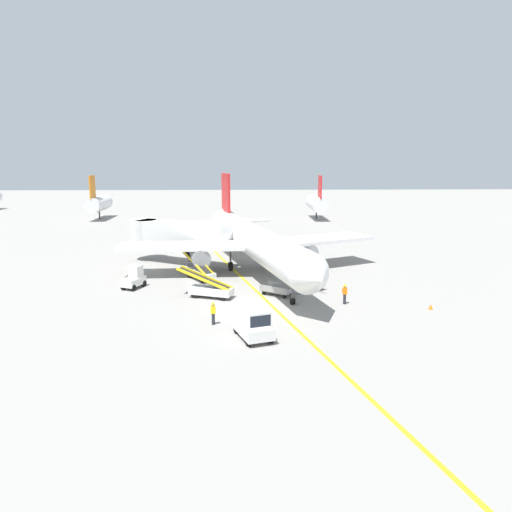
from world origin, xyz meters
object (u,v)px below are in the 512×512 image
(safety_cone_wingtip_left, at_px, (296,260))
(safety_cone_wingtip_right, at_px, (431,307))
(airliner, at_px, (254,241))
(ground_crew_marshaller, at_px, (213,313))
(baggage_tug_near_wing, at_px, (134,278))
(belt_loader_forward_hold, at_px, (200,272))
(jet_bridge, at_px, (173,233))
(belt_loader_aft_hold, at_px, (210,289))
(baggage_cart_empty_trailing, at_px, (278,290))
(ground_crew_wing_walker, at_px, (345,294))
(safety_cone_nose_left, at_px, (344,288))
(safety_cone_nose_right, at_px, (302,261))
(pushback_tug, at_px, (254,325))
(baggage_cart_loaded, at_px, (309,283))

(safety_cone_wingtip_left, bearing_deg, safety_cone_wingtip_right, -64.19)
(airliner, xyz_separation_m, ground_crew_marshaller, (-3.43, -16.46, -2.51))
(baggage_tug_near_wing, xyz_separation_m, belt_loader_forward_hold, (5.93, 3.06, -0.15))
(jet_bridge, xyz_separation_m, belt_loader_aft_hold, (5.10, -14.18, -2.77))
(belt_loader_forward_hold, height_order, baggage_cart_empty_trailing, belt_loader_forward_hold)
(ground_crew_wing_walker, bearing_deg, safety_cone_nose_left, 78.84)
(baggage_tug_near_wing, distance_m, ground_crew_wing_walker, 19.61)
(safety_cone_nose_right, distance_m, safety_cone_wingtip_right, 19.80)
(pushback_tug, relative_size, baggage_cart_empty_trailing, 1.13)
(airliner, relative_size, baggage_tug_near_wing, 12.85)
(jet_bridge, xyz_separation_m, safety_cone_wingtip_left, (14.32, 0.08, -3.32))
(belt_loader_aft_hold, distance_m, safety_cone_nose_left, 12.37)
(ground_crew_marshaller, bearing_deg, pushback_tug, -45.28)
(belt_loader_forward_hold, bearing_deg, safety_cone_wingtip_right, -28.42)
(safety_cone_nose_right, bearing_deg, ground_crew_marshaller, -113.57)
(ground_crew_marshaller, xyz_separation_m, safety_cone_nose_left, (11.55, 8.93, -0.69))
(airliner, distance_m, belt_loader_forward_hold, 6.73)
(jet_bridge, height_order, baggage_tug_near_wing, jet_bridge)
(baggage_cart_loaded, height_order, safety_cone_wingtip_right, baggage_cart_loaded)
(ground_crew_marshaller, bearing_deg, safety_cone_nose_left, 37.70)
(safety_cone_nose_left, bearing_deg, jet_bridge, 144.42)
(pushback_tug, height_order, belt_loader_forward_hold, belt_loader_forward_hold)
(ground_crew_wing_walker, xyz_separation_m, safety_cone_nose_right, (-1.52, 16.36, -0.69))
(ground_crew_wing_walker, bearing_deg, baggage_tug_near_wing, 162.76)
(belt_loader_forward_hold, relative_size, safety_cone_nose_left, 11.14)
(baggage_cart_empty_trailing, bearing_deg, safety_cone_nose_left, 11.71)
(airliner, height_order, safety_cone_wingtip_left, airliner)
(jet_bridge, distance_m, baggage_cart_empty_trailing, 17.88)
(pushback_tug, distance_m, belt_loader_aft_hold, 10.71)
(jet_bridge, relative_size, belt_loader_forward_hold, 2.53)
(belt_loader_forward_hold, height_order, safety_cone_wingtip_right, belt_loader_forward_hold)
(ground_crew_marshaller, bearing_deg, baggage_tug_near_wing, 127.14)
(baggage_cart_empty_trailing, relative_size, safety_cone_nose_right, 8.11)
(airliner, xyz_separation_m, safety_cone_wingtip_left, (5.11, 4.94, -3.20))
(pushback_tug, bearing_deg, baggage_cart_empty_trailing, 77.21)
(safety_cone_nose_left, bearing_deg, airliner, 137.16)
(ground_crew_marshaller, relative_size, safety_cone_nose_left, 3.86)
(safety_cone_nose_left, bearing_deg, pushback_tug, -126.02)
(ground_crew_wing_walker, distance_m, safety_cone_nose_left, 4.32)
(airliner, bearing_deg, belt_loader_aft_hold, -113.77)
(ground_crew_wing_walker, distance_m, safety_cone_wingtip_right, 6.92)
(safety_cone_wingtip_right, bearing_deg, jet_bridge, 141.79)
(pushback_tug, bearing_deg, belt_loader_forward_hold, 106.74)
(ground_crew_wing_walker, xyz_separation_m, safety_cone_wingtip_right, (6.68, -1.67, -0.69))
(jet_bridge, height_order, ground_crew_marshaller, jet_bridge)
(baggage_cart_empty_trailing, distance_m, safety_cone_nose_left, 6.37)
(baggage_tug_near_wing, height_order, safety_cone_nose_left, baggage_tug_near_wing)
(airliner, distance_m, belt_loader_aft_hold, 10.52)
(belt_loader_aft_hold, xyz_separation_m, baggage_cart_empty_trailing, (6.00, 0.50, -0.31))
(baggage_cart_loaded, bearing_deg, ground_crew_wing_walker, -66.21)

